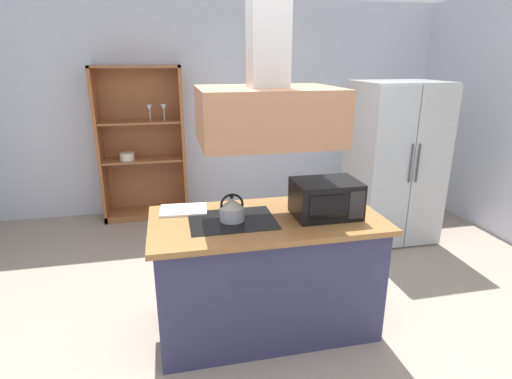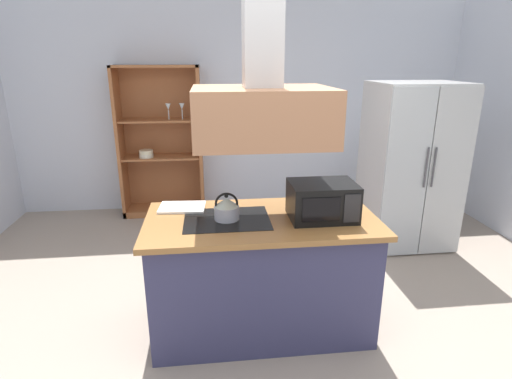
{
  "view_description": "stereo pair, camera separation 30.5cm",
  "coord_description": "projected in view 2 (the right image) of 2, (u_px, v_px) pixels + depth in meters",
  "views": [
    {
      "loc": [
        -0.74,
        -2.45,
        1.99
      ],
      "look_at": [
        -0.09,
        0.52,
        1.0
      ],
      "focal_mm": 28.47,
      "sensor_mm": 36.0,
      "label": 1
    },
    {
      "loc": [
        -0.44,
        -2.5,
        1.99
      ],
      "look_at": [
        -0.09,
        0.52,
        1.0
      ],
      "focal_mm": 28.47,
      "sensor_mm": 36.0,
      "label": 2
    }
  ],
  "objects": [
    {
      "name": "ground_plane",
      "position": [
        276.0,
        338.0,
        3.02
      ],
      "size": [
        7.8,
        7.8,
        0.0
      ],
      "primitive_type": "plane",
      "color": "gray"
    },
    {
      "name": "wall_back",
      "position": [
        241.0,
        108.0,
        5.44
      ],
      "size": [
        6.0,
        0.12,
        2.7
      ],
      "primitive_type": "cube",
      "color": "silver",
      "rests_on": "ground"
    },
    {
      "name": "kitchen_island",
      "position": [
        261.0,
        273.0,
        3.03
      ],
      "size": [
        1.65,
        0.83,
        0.9
      ],
      "color": "#343558",
      "rests_on": "ground"
    },
    {
      "name": "range_hood",
      "position": [
        262.0,
        97.0,
        2.63
      ],
      "size": [
        0.9,
        0.7,
        1.25
      ],
      "color": "#AE7550"
    },
    {
      "name": "refrigerator",
      "position": [
        410.0,
        166.0,
        4.36
      ],
      "size": [
        0.9,
        0.77,
        1.76
      ],
      "color": "beige",
      "rests_on": "ground"
    },
    {
      "name": "dish_cabinet",
      "position": [
        162.0,
        150.0,
        5.27
      ],
      "size": [
        1.05,
        0.4,
        1.91
      ],
      "color": "#9B5B32",
      "rests_on": "ground"
    },
    {
      "name": "kettle",
      "position": [
        227.0,
        208.0,
        2.84
      ],
      "size": [
        0.17,
        0.17,
        0.2
      ],
      "color": "#B0B3C2",
      "rests_on": "kitchen_island"
    },
    {
      "name": "cutting_board",
      "position": [
        182.0,
        207.0,
        3.07
      ],
      "size": [
        0.36,
        0.26,
        0.02
      ],
      "primitive_type": "cube",
      "rotation": [
        0.0,
        0.0,
        -0.07
      ],
      "color": "white",
      "rests_on": "kitchen_island"
    },
    {
      "name": "microwave",
      "position": [
        322.0,
        201.0,
        2.85
      ],
      "size": [
        0.46,
        0.35,
        0.26
      ],
      "color": "black",
      "rests_on": "kitchen_island"
    }
  ]
}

